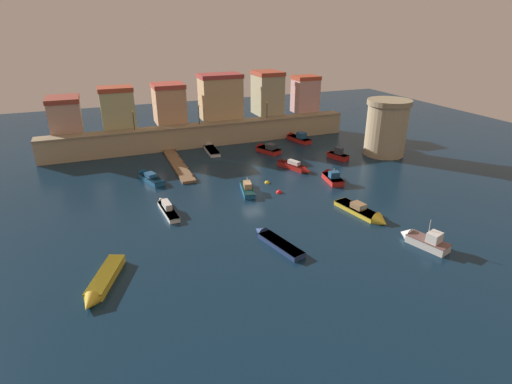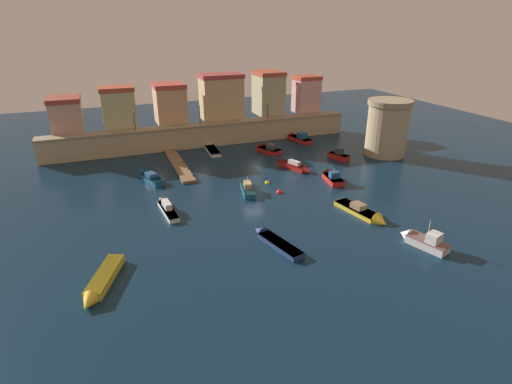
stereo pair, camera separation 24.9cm
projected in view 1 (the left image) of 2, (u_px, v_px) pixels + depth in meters
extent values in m
plane|color=#0C2338|center=(253.00, 194.00, 50.63)|extent=(130.25, 130.25, 0.00)
cube|color=tan|center=(205.00, 135.00, 69.57)|extent=(52.81, 2.58, 3.57)
cube|color=gray|center=(204.00, 124.00, 68.82)|extent=(52.81, 2.88, 0.24)
cube|color=tan|center=(65.00, 116.00, 64.27)|extent=(4.72, 6.00, 4.78)
cube|color=brown|center=(62.00, 99.00, 63.19)|extent=(4.91, 6.24, 0.70)
cube|color=tan|center=(118.00, 110.00, 65.93)|extent=(5.20, 4.10, 6.03)
cube|color=#A8422B|center=(115.00, 89.00, 64.60)|extent=(5.41, 4.27, 0.70)
cube|color=tan|center=(169.00, 105.00, 69.33)|extent=(5.03, 5.26, 6.02)
cube|color=#AE4034|center=(168.00, 86.00, 68.01)|extent=(5.24, 5.47, 0.70)
cube|color=tan|center=(221.00, 99.00, 71.95)|extent=(7.14, 4.68, 7.24)
cube|color=#9E3835|center=(220.00, 76.00, 70.39)|extent=(7.43, 4.87, 0.70)
cube|color=tan|center=(267.00, 95.00, 75.54)|extent=(4.59, 5.65, 7.23)
cube|color=#A7422D|center=(268.00, 73.00, 73.98)|extent=(4.77, 5.88, 0.70)
cube|color=#CC948F|center=(305.00, 96.00, 77.54)|extent=(4.44, 3.86, 6.17)
cube|color=#AC4028|center=(306.00, 78.00, 76.19)|extent=(4.62, 4.02, 0.70)
cylinder|color=tan|center=(386.00, 130.00, 63.99)|extent=(6.35, 6.35, 8.03)
cylinder|color=gray|center=(390.00, 102.00, 62.25)|extent=(6.85, 6.85, 0.80)
cube|color=brown|center=(178.00, 165.00, 60.32)|extent=(1.88, 15.30, 0.36)
cylinder|color=brown|center=(175.00, 152.00, 65.76)|extent=(0.20, 0.20, 0.70)
cylinder|color=brown|center=(179.00, 157.00, 63.15)|extent=(0.20, 0.20, 0.70)
cylinder|color=brown|center=(183.00, 163.00, 60.54)|extent=(0.20, 0.20, 0.70)
cylinder|color=brown|center=(188.00, 169.00, 57.92)|extent=(0.20, 0.20, 0.70)
cylinder|color=brown|center=(193.00, 176.00, 55.31)|extent=(0.20, 0.20, 0.70)
cylinder|color=black|center=(134.00, 121.00, 64.30)|extent=(0.12, 0.12, 2.80)
sphere|color=#F9D172|center=(133.00, 112.00, 63.69)|extent=(0.32, 0.32, 0.32)
cylinder|color=black|center=(199.00, 116.00, 67.91)|extent=(0.12, 0.12, 2.95)
sphere|color=#F9D172|center=(198.00, 106.00, 67.27)|extent=(0.32, 0.32, 0.32)
cylinder|color=black|center=(267.00, 111.00, 72.21)|extent=(0.12, 0.12, 2.65)
sphere|color=#F9D172|center=(267.00, 103.00, 71.63)|extent=(0.32, 0.32, 0.32)
cube|color=navy|center=(281.00, 245.00, 38.62)|extent=(2.72, 5.73, 0.52)
cone|color=navy|center=(260.00, 231.00, 41.17)|extent=(1.63, 1.68, 1.33)
cube|color=#141F35|center=(281.00, 243.00, 38.53)|extent=(2.78, 5.85, 0.08)
cube|color=gold|center=(357.00, 210.00, 45.76)|extent=(2.85, 5.98, 0.52)
cone|color=gold|center=(381.00, 222.00, 43.04)|extent=(1.94, 1.70, 1.71)
cube|color=olive|center=(357.00, 208.00, 45.68)|extent=(2.91, 6.09, 0.08)
cube|color=olive|center=(358.00, 206.00, 45.46)|extent=(1.41, 1.73, 0.62)
cube|color=#99B7C6|center=(363.00, 208.00, 44.86)|extent=(1.01, 0.25, 0.37)
cube|color=red|center=(292.00, 166.00, 59.12)|extent=(2.79, 4.88, 0.77)
cone|color=red|center=(307.00, 171.00, 57.09)|extent=(1.48, 1.64, 1.07)
cube|color=#40100E|center=(292.00, 164.00, 58.99)|extent=(2.85, 4.98, 0.08)
cube|color=silver|center=(294.00, 162.00, 58.58)|extent=(1.34, 2.04, 0.55)
cube|color=#99B7C6|center=(299.00, 164.00, 57.92)|extent=(0.60, 0.28, 0.33)
cube|color=red|center=(299.00, 139.00, 72.38)|extent=(2.78, 5.13, 0.72)
cone|color=red|center=(288.00, 136.00, 74.67)|extent=(1.85, 1.70, 1.57)
cube|color=#5B0B09|center=(299.00, 138.00, 72.25)|extent=(2.83, 5.24, 0.08)
cube|color=navy|center=(301.00, 135.00, 71.62)|extent=(1.64, 1.67, 1.04)
cube|color=#99B7C6|center=(299.00, 134.00, 72.12)|extent=(1.19, 0.35, 0.63)
cube|color=gold|center=(106.00, 277.00, 33.71)|extent=(3.54, 5.81, 0.69)
cone|color=gold|center=(89.00, 304.00, 30.49)|extent=(1.80, 1.82, 1.37)
cube|color=olive|center=(105.00, 274.00, 33.59)|extent=(3.61, 5.93, 0.08)
cube|color=#195689|center=(247.00, 190.00, 51.08)|extent=(2.35, 4.95, 0.61)
cone|color=#195689|center=(244.00, 181.00, 53.81)|extent=(1.54, 1.58, 1.28)
cube|color=#0F3031|center=(247.00, 188.00, 50.98)|extent=(2.40, 5.05, 0.08)
cube|color=olive|center=(247.00, 185.00, 50.90)|extent=(1.24, 1.80, 0.70)
cube|color=#99B7C6|center=(246.00, 182.00, 51.64)|extent=(0.81, 0.23, 0.42)
cylinder|color=#B2B2B7|center=(247.00, 182.00, 50.93)|extent=(0.08, 0.08, 1.23)
cube|color=white|center=(212.00, 151.00, 66.28)|extent=(1.91, 5.46, 0.56)
cone|color=white|center=(208.00, 145.00, 69.20)|extent=(1.61, 1.48, 1.53)
cube|color=slate|center=(212.00, 150.00, 66.19)|extent=(1.95, 5.57, 0.08)
cube|color=white|center=(168.00, 211.00, 45.45)|extent=(1.59, 5.57, 0.50)
cone|color=white|center=(161.00, 200.00, 48.25)|extent=(1.21, 1.48, 1.10)
cube|color=slate|center=(168.00, 210.00, 45.36)|extent=(1.63, 5.68, 0.08)
cube|color=silver|center=(167.00, 205.00, 45.64)|extent=(0.89, 2.15, 0.70)
cube|color=#99B7C6|center=(164.00, 201.00, 46.49)|extent=(0.66, 0.11, 0.42)
cube|color=red|center=(333.00, 179.00, 54.23)|extent=(2.30, 4.10, 0.75)
cone|color=red|center=(326.00, 173.00, 56.41)|extent=(1.76, 1.33, 1.60)
cube|color=#640A0D|center=(333.00, 177.00, 54.10)|extent=(2.35, 4.18, 0.08)
cube|color=navy|center=(334.00, 175.00, 53.62)|extent=(1.42, 1.21, 0.83)
cube|color=#99B7C6|center=(333.00, 173.00, 54.06)|extent=(1.14, 0.25, 0.50)
cylinder|color=#B2B2B7|center=(334.00, 173.00, 53.67)|extent=(0.08, 0.08, 1.24)
cube|color=red|center=(338.00, 156.00, 63.15)|extent=(2.33, 3.50, 0.84)
cone|color=red|center=(328.00, 154.00, 64.53)|extent=(1.45, 1.28, 1.20)
cube|color=#5E110E|center=(339.00, 154.00, 63.00)|extent=(2.37, 3.57, 0.08)
cube|color=#333842|center=(339.00, 151.00, 62.78)|extent=(1.15, 1.47, 1.04)
cube|color=red|center=(269.00, 150.00, 66.25)|extent=(3.36, 4.37, 0.74)
cone|color=red|center=(258.00, 147.00, 67.81)|extent=(2.08, 1.75, 1.77)
cube|color=#450E09|center=(269.00, 149.00, 66.12)|extent=(3.43, 4.46, 0.08)
cube|color=#333842|center=(271.00, 146.00, 65.62)|extent=(1.77, 1.83, 0.83)
cube|color=#99B7C6|center=(268.00, 145.00, 66.05)|extent=(1.08, 0.55, 0.50)
cube|color=silver|center=(428.00, 243.00, 38.62)|extent=(2.68, 4.13, 0.83)
cone|color=silver|center=(405.00, 234.00, 40.32)|extent=(1.77, 1.48, 1.52)
cube|color=brown|center=(428.00, 240.00, 38.47)|extent=(2.73, 4.21, 0.08)
cube|color=silver|center=(434.00, 237.00, 37.89)|extent=(1.60, 1.44, 0.94)
cube|color=#99B7C6|center=(429.00, 235.00, 38.26)|extent=(1.16, 0.42, 0.56)
cylinder|color=#B2B2B7|center=(429.00, 230.00, 38.12)|extent=(0.08, 0.08, 2.06)
cube|color=#195689|center=(151.00, 179.00, 54.44)|extent=(3.02, 5.24, 0.64)
cone|color=#195689|center=(141.00, 173.00, 56.66)|extent=(1.80, 1.78, 1.44)
cube|color=#0C2432|center=(151.00, 177.00, 54.32)|extent=(3.09, 5.35, 0.08)
cube|color=navy|center=(150.00, 175.00, 54.32)|extent=(1.60, 1.90, 0.50)
cube|color=#99B7C6|center=(148.00, 173.00, 54.88)|extent=(1.00, 0.38, 0.30)
sphere|color=red|center=(279.00, 193.00, 50.94)|extent=(0.75, 0.75, 0.75)
sphere|color=yellow|center=(267.00, 183.00, 53.97)|extent=(0.65, 0.65, 0.65)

